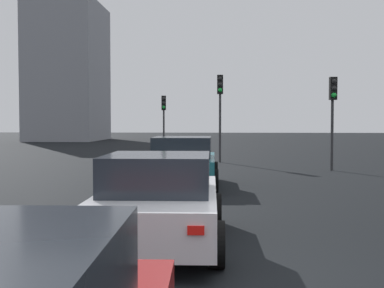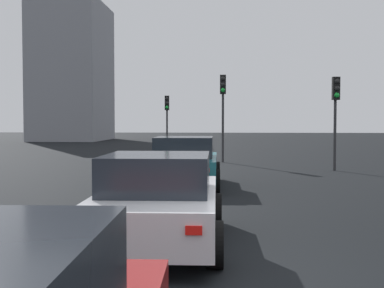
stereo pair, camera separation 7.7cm
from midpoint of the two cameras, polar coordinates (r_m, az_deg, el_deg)
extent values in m
cube|color=black|center=(6.70, 6.64, -15.45)|extent=(160.00, 160.00, 0.20)
cube|color=#19606B|center=(15.60, -1.15, -2.55)|extent=(4.37, 1.97, 0.64)
cube|color=#1E232B|center=(15.34, -1.20, -0.32)|extent=(1.98, 1.70, 0.60)
cylinder|color=black|center=(16.94, 2.35, -3.03)|extent=(0.64, 0.23, 0.64)
cylinder|color=black|center=(17.05, -4.06, -3.00)|extent=(0.64, 0.23, 0.64)
cylinder|color=black|center=(14.26, 2.33, -4.08)|extent=(0.64, 0.23, 0.64)
cylinder|color=black|center=(14.39, -5.27, -4.03)|extent=(0.64, 0.23, 0.64)
cube|color=red|center=(13.39, 1.19, -2.90)|extent=(0.03, 0.20, 0.11)
cube|color=red|center=(13.49, -4.64, -2.87)|extent=(0.03, 0.20, 0.11)
cube|color=silver|center=(8.30, -3.89, -7.16)|extent=(4.20, 1.88, 0.62)
cube|color=#1E232B|center=(8.02, -4.07, -3.20)|extent=(1.90, 1.62, 0.58)
cylinder|color=black|center=(9.57, 2.35, -7.37)|extent=(0.64, 0.23, 0.64)
cylinder|color=black|center=(9.73, -8.39, -7.23)|extent=(0.64, 0.23, 0.64)
cylinder|color=black|center=(7.04, 2.40, -10.99)|extent=(0.64, 0.23, 0.64)
cylinder|color=black|center=(7.26, -12.20, -10.63)|extent=(0.64, 0.23, 0.64)
cube|color=red|center=(6.18, 0.06, -9.49)|extent=(0.03, 0.20, 0.11)
cube|color=red|center=(6.36, -11.84, -9.20)|extent=(0.03, 0.20, 0.11)
cylinder|color=#2D2D30|center=(32.38, -3.19, 1.40)|extent=(0.11, 0.11, 2.63)
cube|color=black|center=(32.33, -3.20, 4.53)|extent=(0.23, 0.30, 0.90)
sphere|color=black|center=(32.23, -3.20, 5.02)|extent=(0.20, 0.20, 0.20)
sphere|color=black|center=(32.22, -3.20, 4.54)|extent=(0.20, 0.20, 0.20)
sphere|color=green|center=(32.21, -3.20, 4.06)|extent=(0.20, 0.20, 0.20)
cylinder|color=#2D2D30|center=(24.59, 3.01, 1.74)|extent=(0.11, 0.11, 3.23)
cube|color=black|center=(24.58, 3.02, 6.56)|extent=(0.20, 0.28, 0.90)
sphere|color=black|center=(24.49, 3.02, 7.20)|extent=(0.20, 0.20, 0.20)
sphere|color=black|center=(24.47, 3.02, 6.57)|extent=(0.20, 0.20, 0.20)
sphere|color=green|center=(24.46, 3.02, 5.94)|extent=(0.20, 0.20, 0.20)
cylinder|color=#2D2D30|center=(21.20, 15.05, 0.93)|extent=(0.11, 0.11, 2.79)
cube|color=black|center=(21.17, 15.16, 5.92)|extent=(0.23, 0.30, 0.90)
sphere|color=black|center=(21.09, 15.26, 6.67)|extent=(0.20, 0.20, 0.20)
sphere|color=black|center=(21.07, 15.26, 5.94)|extent=(0.20, 0.20, 0.20)
sphere|color=green|center=(21.06, 15.25, 5.20)|extent=(0.20, 0.20, 0.20)
cube|color=gray|center=(54.43, -13.48, 7.69)|extent=(9.42, 6.58, 13.80)
camera|label=1|loc=(0.04, -90.25, -0.01)|focal=48.48mm
camera|label=2|loc=(0.04, 89.75, 0.01)|focal=48.48mm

